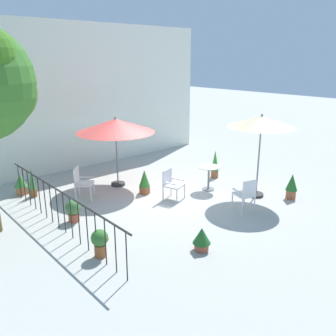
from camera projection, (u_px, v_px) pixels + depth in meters
name	position (u px, v px, depth m)	size (l,w,h in m)	color
ground_plane	(164.00, 197.00, 10.50)	(60.00, 60.00, 0.00)	#ACADA6
villa_facade	(85.00, 97.00, 12.92)	(10.45, 0.30, 5.13)	white
terrace_railing	(60.00, 203.00, 8.29)	(0.03, 5.74, 1.01)	black
patio_umbrella_0	(261.00, 123.00, 9.92)	(1.90, 1.90, 2.44)	#2D2D2D
patio_umbrella_1	(116.00, 126.00, 10.88)	(2.41, 2.41, 2.21)	#2D2D2D
cafe_table_0	(209.00, 174.00, 10.92)	(0.68, 0.68, 0.75)	silver
patio_chair_0	(171.00, 182.00, 10.21)	(0.61, 0.61, 0.87)	silver
patio_chair_1	(81.00, 181.00, 10.19)	(0.68, 0.68, 0.96)	white
patio_chair_2	(246.00, 193.00, 9.31)	(0.55, 0.59, 0.92)	white
potted_plant_0	(292.00, 186.00, 10.24)	(0.33, 0.33, 0.75)	#A25839
potted_plant_1	(32.00, 183.00, 10.39)	(0.20, 0.20, 0.87)	#93562C
potted_plant_2	(100.00, 241.00, 7.26)	(0.36, 0.36, 0.60)	#99552B
potted_plant_3	(202.00, 238.00, 7.51)	(0.39, 0.39, 0.52)	#9B4F3A
potted_plant_4	(215.00, 164.00, 12.05)	(0.25, 0.25, 0.95)	#945331
potted_plant_5	(21.00, 183.00, 10.61)	(0.39, 0.39, 0.62)	#C66F41
potted_plant_6	(73.00, 209.00, 8.84)	(0.39, 0.39, 0.57)	#BB5438
potted_plant_7	(145.00, 182.00, 10.66)	(0.33, 0.33, 0.74)	#9F5632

